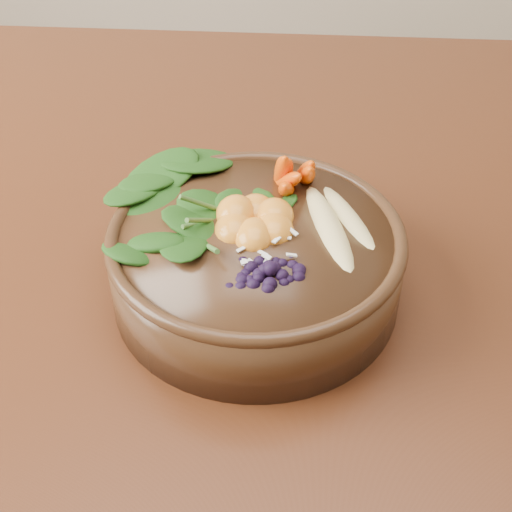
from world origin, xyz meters
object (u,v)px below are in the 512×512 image
stoneware_bowl (256,264)px  kale_heap (201,185)px  dining_table (333,258)px  banana_halves (340,210)px  carrot_cluster (292,151)px  mandarin_cluster (255,209)px  blueberry_pile (272,257)px

stoneware_bowl → kale_heap: size_ratio=1.53×
dining_table → banana_halves: (-0.01, -0.14, 0.18)m
banana_halves → dining_table: bearing=72.2°
carrot_cluster → mandarin_cluster: (-0.03, -0.07, -0.02)m
stoneware_bowl → blueberry_pile: 0.08m
stoneware_bowl → banana_halves: bearing=17.4°
kale_heap → mandarin_cluster: bearing=-27.1°
banana_halves → blueberry_pile: blueberry_pile is taller
stoneware_bowl → banana_halves: (0.07, 0.02, 0.05)m
stoneware_bowl → blueberry_pile: size_ratio=2.16×
dining_table → mandarin_cluster: (-0.08, -0.15, 0.18)m
blueberry_pile → kale_heap: bearing=126.5°
stoneware_bowl → carrot_cluster: 0.11m
carrot_cluster → blueberry_pile: carrot_cluster is taller
mandarin_cluster → blueberry_pile: blueberry_pile is taller
dining_table → mandarin_cluster: 0.25m
carrot_cluster → kale_heap: bearing=-169.5°
stoneware_bowl → banana_halves: size_ratio=1.73×
carrot_cluster → banana_halves: (0.05, -0.06, -0.02)m
dining_table → blueberry_pile: blueberry_pile is taller
stoneware_bowl → carrot_cluster: bearing=71.0°
kale_heap → mandarin_cluster: 0.06m
stoneware_bowl → dining_table: bearing=64.0°
stoneware_bowl → mandarin_cluster: bearing=98.3°
dining_table → blueberry_pile: 0.30m
banana_halves → blueberry_pile: (-0.06, -0.08, 0.01)m
kale_heap → carrot_cluster: (0.08, 0.04, 0.02)m
dining_table → carrot_cluster: (-0.05, -0.09, 0.20)m
dining_table → stoneware_bowl: size_ratio=5.94×
dining_table → blueberry_pile: size_ratio=12.85×
kale_heap → blueberry_pile: kale_heap is taller
carrot_cluster → blueberry_pile: size_ratio=0.60×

